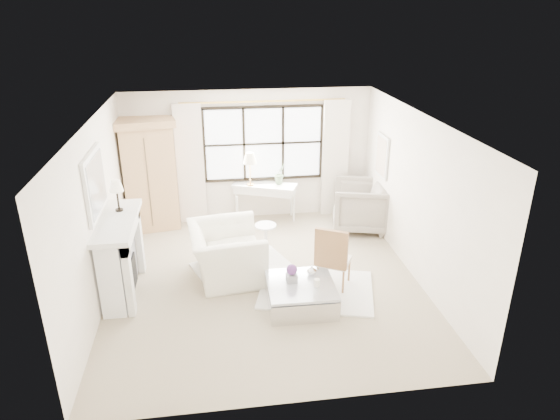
% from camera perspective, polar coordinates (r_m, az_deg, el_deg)
% --- Properties ---
extents(floor, '(5.50, 5.50, 0.00)m').
position_cam_1_polar(floor, '(8.36, -1.73, -8.11)').
color(floor, tan).
rests_on(floor, ground).
extents(ceiling, '(5.50, 5.50, 0.00)m').
position_cam_1_polar(ceiling, '(7.35, -1.98, 10.26)').
color(ceiling, white).
rests_on(ceiling, ground).
extents(wall_back, '(5.00, 0.00, 5.00)m').
position_cam_1_polar(wall_back, '(10.34, -3.55, 6.22)').
color(wall_back, white).
rests_on(wall_back, ground).
extents(wall_front, '(5.00, 0.00, 5.00)m').
position_cam_1_polar(wall_front, '(5.34, 1.50, -10.70)').
color(wall_front, white).
rests_on(wall_front, ground).
extents(wall_left, '(0.00, 5.50, 5.50)m').
position_cam_1_polar(wall_left, '(7.91, -20.15, -0.52)').
color(wall_left, white).
rests_on(wall_left, ground).
extents(wall_right, '(0.00, 5.50, 5.50)m').
position_cam_1_polar(wall_right, '(8.38, 15.40, 1.38)').
color(wall_right, white).
rests_on(wall_right, ground).
extents(window_pane, '(2.40, 0.02, 1.50)m').
position_cam_1_polar(window_pane, '(10.28, -1.90, 7.60)').
color(window_pane, white).
rests_on(window_pane, wall_back).
extents(window_frame, '(2.50, 0.04, 1.50)m').
position_cam_1_polar(window_frame, '(10.27, -1.89, 7.58)').
color(window_frame, black).
rests_on(window_frame, wall_back).
extents(curtain_rod, '(3.30, 0.04, 0.04)m').
position_cam_1_polar(curtain_rod, '(10.03, -1.92, 12.31)').
color(curtain_rod, gold).
rests_on(curtain_rod, wall_back).
extents(curtain_left, '(0.55, 0.10, 2.47)m').
position_cam_1_polar(curtain_left, '(10.26, -10.21, 5.09)').
color(curtain_left, silver).
rests_on(curtain_left, ground).
extents(curtain_right, '(0.55, 0.10, 2.47)m').
position_cam_1_polar(curtain_right, '(10.57, 6.33, 5.83)').
color(curtain_right, white).
rests_on(curtain_right, ground).
extents(fireplace, '(0.58, 1.66, 1.26)m').
position_cam_1_polar(fireplace, '(8.16, -17.93, -4.97)').
color(fireplace, silver).
rests_on(fireplace, ground).
extents(mirror_frame, '(0.05, 1.15, 0.95)m').
position_cam_1_polar(mirror_frame, '(7.74, -20.41, 2.83)').
color(mirror_frame, white).
rests_on(mirror_frame, wall_left).
extents(mirror_glass, '(0.02, 1.00, 0.80)m').
position_cam_1_polar(mirror_glass, '(7.73, -20.20, 2.84)').
color(mirror_glass, silver).
rests_on(mirror_glass, wall_left).
extents(art_frame, '(0.04, 0.62, 0.82)m').
position_cam_1_polar(art_frame, '(9.80, 11.58, 6.07)').
color(art_frame, silver).
rests_on(art_frame, wall_right).
extents(art_canvas, '(0.01, 0.52, 0.72)m').
position_cam_1_polar(art_canvas, '(9.79, 11.47, 6.07)').
color(art_canvas, beige).
rests_on(art_canvas, wall_right).
extents(mantel_lamp, '(0.22, 0.22, 0.51)m').
position_cam_1_polar(mantel_lamp, '(8.06, -18.22, 2.50)').
color(mantel_lamp, black).
rests_on(mantel_lamp, fireplace).
extents(armoire, '(1.22, 0.88, 2.24)m').
position_cam_1_polar(armoire, '(10.18, -14.70, 3.99)').
color(armoire, tan).
rests_on(armoire, floor).
extents(console_table, '(1.37, 0.90, 0.80)m').
position_cam_1_polar(console_table, '(10.44, -1.74, 0.90)').
color(console_table, white).
rests_on(console_table, floor).
extents(console_lamp, '(0.28, 0.28, 0.69)m').
position_cam_1_polar(console_lamp, '(10.09, -3.48, 5.84)').
color(console_lamp, '#B7813F').
rests_on(console_lamp, console_table).
extents(orchid_plant, '(0.30, 0.29, 0.43)m').
position_cam_1_polar(orchid_plant, '(10.26, -0.01, 4.17)').
color(orchid_plant, '#5C774F').
rests_on(orchid_plant, console_table).
extents(side_table, '(0.40, 0.40, 0.51)m').
position_cam_1_polar(side_table, '(9.21, -1.65, -2.69)').
color(side_table, silver).
rests_on(side_table, floor).
extents(rug_left, '(1.87, 1.61, 0.03)m').
position_cam_1_polar(rug_left, '(8.76, -4.26, -6.51)').
color(rug_left, silver).
rests_on(rug_left, floor).
extents(rug_right, '(2.07, 1.76, 0.03)m').
position_cam_1_polar(rug_right, '(8.12, 4.16, -9.06)').
color(rug_right, white).
rests_on(rug_right, floor).
extents(club_armchair, '(1.30, 1.45, 0.87)m').
position_cam_1_polar(club_armchair, '(8.35, -6.15, -4.89)').
color(club_armchair, white).
rests_on(club_armchair, floor).
extents(wingback_chair, '(1.30, 1.28, 0.97)m').
position_cam_1_polar(wingback_chair, '(10.16, 9.15, 0.49)').
color(wingback_chair, gray).
rests_on(wingback_chair, floor).
extents(french_chair, '(0.65, 0.66, 1.08)m').
position_cam_1_polar(french_chair, '(8.10, 6.11, -6.81)').
color(french_chair, '#9F6E42').
rests_on(french_chair, floor).
extents(coffee_table, '(1.02, 1.02, 0.38)m').
position_cam_1_polar(coffee_table, '(7.66, 2.37, -9.68)').
color(coffee_table, silver).
rests_on(coffee_table, floor).
extents(planter_box, '(0.16, 0.16, 0.12)m').
position_cam_1_polar(planter_box, '(7.58, 1.35, -7.76)').
color(planter_box, gray).
rests_on(planter_box, coffee_table).
extents(planter_flowers, '(0.16, 0.16, 0.16)m').
position_cam_1_polar(planter_flowers, '(7.51, 1.36, -6.83)').
color(planter_flowers, '#5A2B6C').
rests_on(planter_flowers, planter_box).
extents(pillar_candle, '(0.08, 0.08, 0.12)m').
position_cam_1_polar(pillar_candle, '(7.48, 4.23, -8.29)').
color(pillar_candle, white).
rests_on(pillar_candle, coffee_table).
extents(coffee_vase, '(0.18, 0.18, 0.16)m').
position_cam_1_polar(coffee_vase, '(7.76, 3.65, -6.88)').
color(coffee_vase, silver).
rests_on(coffee_vase, coffee_table).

